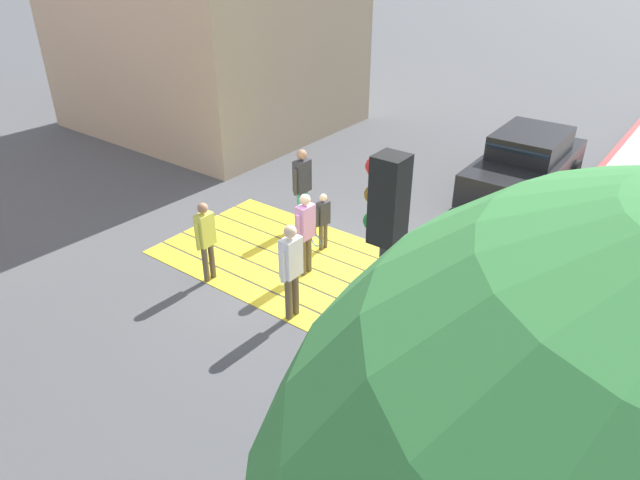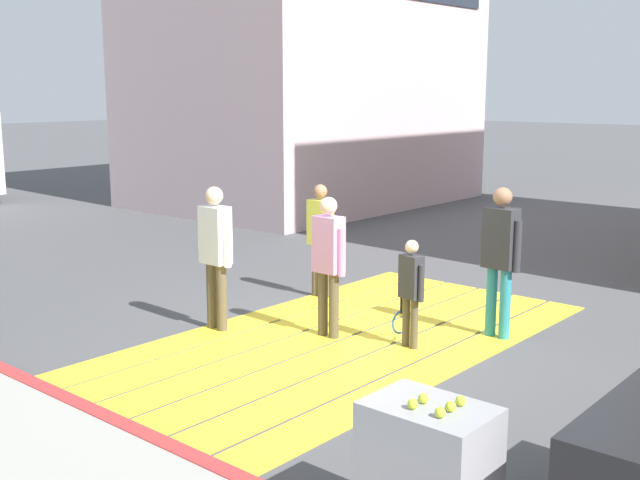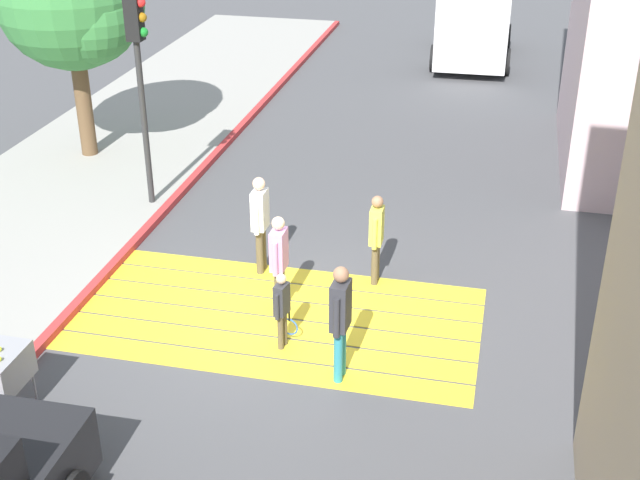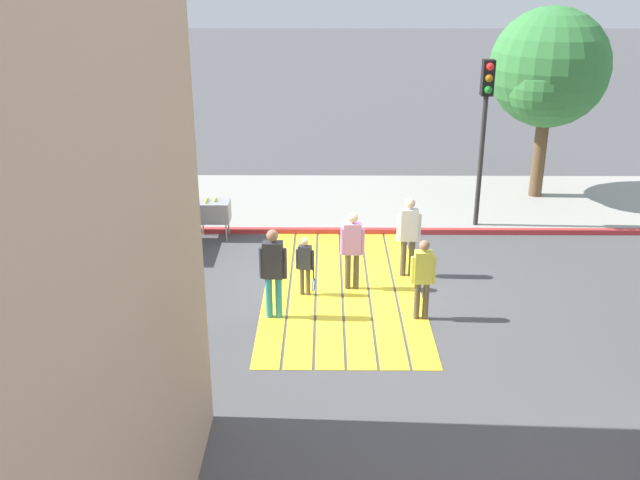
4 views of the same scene
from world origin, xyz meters
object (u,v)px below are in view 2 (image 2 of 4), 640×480
tennis_ball_cart (429,443)px  pedestrian_adult_trailing (320,232)px  pedestrian_adult_side (215,248)px  pedestrian_child_with_racket (410,288)px  pedestrian_adult_lead (500,251)px  pedestrian_teen_behind (328,257)px

tennis_ball_cart → pedestrian_adult_trailing: bearing=47.2°
pedestrian_adult_trailing → pedestrian_adult_side: bearing=-178.5°
pedestrian_adult_side → pedestrian_child_with_racket: 2.41m
pedestrian_adult_lead → pedestrian_teen_behind: bearing=130.3°
tennis_ball_cart → pedestrian_adult_lead: pedestrian_adult_lead is taller
tennis_ball_cart → pedestrian_adult_lead: size_ratio=0.56×
tennis_ball_cart → pedestrian_teen_behind: (2.89, 3.29, 0.28)m
pedestrian_adult_lead → pedestrian_adult_side: 3.39m
pedestrian_adult_lead → pedestrian_adult_trailing: (0.03, 2.81, -0.11)m
pedestrian_adult_lead → pedestrian_child_with_racket: bearing=149.8°
pedestrian_adult_side → pedestrian_child_with_racket: (0.98, -2.18, -0.33)m
tennis_ball_cart → pedestrian_adult_trailing: pedestrian_adult_trailing is taller
pedestrian_adult_side → pedestrian_teen_behind: bearing=-61.3°
tennis_ball_cart → pedestrian_adult_trailing: 6.22m
pedestrian_adult_lead → pedestrian_adult_trailing: pedestrian_adult_lead is taller
tennis_ball_cart → pedestrian_adult_side: (2.22, 4.51, 0.34)m
tennis_ball_cart → pedestrian_child_with_racket: bearing=36.1°
pedestrian_adult_side → pedestrian_teen_behind: (0.67, -1.22, -0.05)m
tennis_ball_cart → pedestrian_adult_lead: bearing=22.7°
tennis_ball_cart → pedestrian_child_with_racket: size_ratio=0.81×
pedestrian_adult_trailing → pedestrian_adult_side: (-2.00, -0.05, 0.09)m
pedestrian_child_with_racket → pedestrian_adult_trailing: bearing=65.4°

